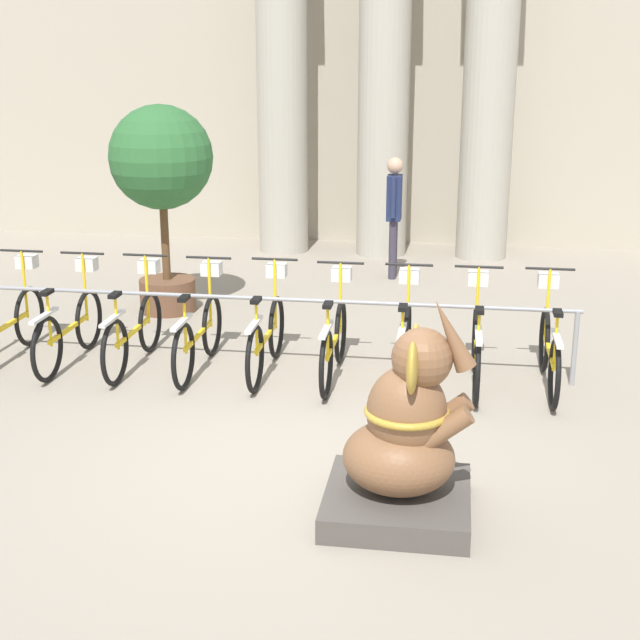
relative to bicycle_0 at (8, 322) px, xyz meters
name	(u,v)px	position (x,y,z in m)	size (l,w,h in m)	color
ground_plane	(299,454)	(3.43, -1.85, -0.41)	(60.00, 60.00, 0.00)	gray
building_facade	(390,60)	(3.43, 6.75, 2.59)	(20.00, 0.20, 6.00)	#B2A893
column_left	(282,86)	(1.84, 5.75, 2.22)	(0.99, 0.99, 5.16)	#ADA899
column_middle	(384,86)	(3.43, 5.75, 2.22)	(0.99, 0.99, 5.16)	#ADA899
column_right	(489,87)	(5.02, 5.75, 2.22)	(0.99, 0.99, 5.16)	#ADA899
bike_rack	(268,309)	(2.77, 0.10, 0.24)	(6.15, 0.05, 0.77)	gray
bicycle_0	(8,322)	(0.00, 0.00, 0.00)	(0.48, 1.69, 1.09)	black
bicycle_1	(70,325)	(0.69, -0.01, 0.00)	(0.48, 1.69, 1.09)	black
bicycle_2	(134,328)	(1.39, 0.00, 0.00)	(0.48, 1.69, 1.09)	black
bicycle_3	(199,332)	(2.08, -0.02, 0.00)	(0.48, 1.69, 1.09)	black
bicycle_4	(267,334)	(2.77, 0.02, 0.00)	(0.48, 1.69, 1.09)	black
bicycle_5	(334,339)	(3.47, -0.04, 0.00)	(0.48, 1.69, 1.09)	black
bicycle_6	(405,341)	(4.16, -0.02, 0.00)	(0.48, 1.69, 1.09)	black
bicycle_7	(476,344)	(4.86, -0.01, 0.00)	(0.48, 1.69, 1.09)	black
bicycle_8	(549,347)	(5.55, 0.01, 0.00)	(0.48, 1.69, 1.09)	black
elephant_statue	(404,443)	(4.32, -2.69, 0.13)	(1.01, 1.01, 1.61)	#4C4742
person_pedestrian	(394,206)	(3.74, 4.18, 0.63)	(0.23, 0.47, 1.72)	#383342
potted_tree	(162,171)	(1.08, 2.02, 1.35)	(1.25, 1.25, 2.54)	brown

